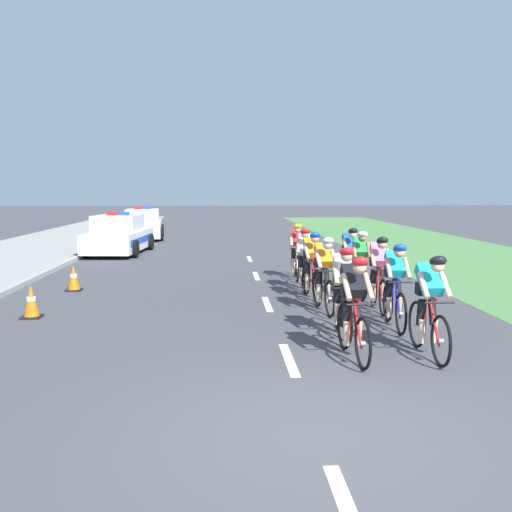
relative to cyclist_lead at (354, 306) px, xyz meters
The scene contains 19 objects.
ground_plane 2.80m from the cyclist_lead, 110.18° to the right, with size 160.00×160.00×0.00m, color #424247.
kerb_edge 13.43m from the cyclist_lead, 121.14° to the left, with size 0.16×60.00×0.13m, color #9E9E99.
grass_verge 13.39m from the cyclist_lead, 59.17° to the left, with size 7.00×60.00×0.01m, color #4C7F42.
lane_markings_centre 4.21m from the cyclist_lead, 102.95° to the left, with size 0.14×17.60×0.01m.
cyclist_lead is the anchor object (origin of this frame).
cyclist_second 1.13m from the cyclist_lead, ahead, with size 0.42×1.72×1.56m.
cyclist_third 1.29m from the cyclist_lead, 84.69° to the left, with size 0.43×1.72×1.56m.
cyclist_fourth 2.13m from the cyclist_lead, 57.41° to the left, with size 0.43×1.72×1.56m.
cyclist_fifth 3.20m from the cyclist_lead, 87.56° to the left, with size 0.44×1.72×1.56m.
cyclist_sixth 3.48m from the cyclist_lead, 68.84° to the left, with size 0.43×1.72×1.56m.
cyclist_seventh 4.59m from the cyclist_lead, 88.65° to the left, with size 0.45×1.72×1.56m.
cyclist_eighth 4.87m from the cyclist_lead, 75.26° to the left, with size 0.45×1.72×1.56m.
cyclist_ninth 5.69m from the cyclist_lead, 88.93° to the left, with size 0.45×1.72×1.56m.
cyclist_tenth 5.91m from the cyclist_lead, 77.93° to the left, with size 0.42×1.72×1.56m.
cyclist_eleventh 7.44m from the cyclist_lead, 88.87° to the left, with size 0.44×1.72×1.56m.
police_car_nearest 15.15m from the cyclist_lead, 112.54° to the left, with size 2.25×4.52×1.59m.
police_car_second 21.35m from the cyclist_lead, 105.77° to the left, with size 2.29×4.54×1.59m.
traffic_cone_near 6.30m from the cyclist_lead, 151.59° to the left, with size 0.36×0.36×0.64m.
traffic_cone_far 8.08m from the cyclist_lead, 132.75° to the left, with size 0.36×0.36×0.64m.
Camera 1 is at (-0.94, -5.42, 2.44)m, focal length 40.09 mm.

